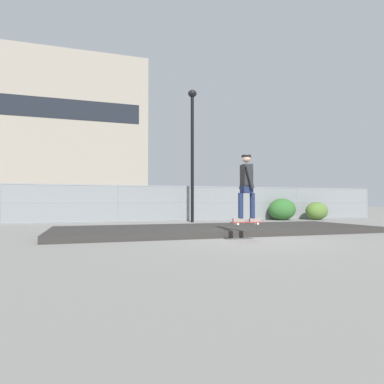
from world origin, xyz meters
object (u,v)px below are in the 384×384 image
Objects in this scene: skater at (246,184)px; parked_car_near at (62,205)px; street_lamp at (192,139)px; shrub_center at (317,211)px; shrub_left at (282,209)px; skateboard at (247,222)px.

parked_car_near is at bearing 111.70° from skater.
shrub_center is at bearing 0.47° from street_lamp.
shrub_left is at bearing 52.83° from skater.
skater reaches higher than parked_car_near.
street_lamp is 8.65m from parked_car_near.
shrub_center is at bearing -19.16° from parked_car_near.
parked_car_near is 2.91× the size of shrub_left.
skater is at bearing -127.17° from shrub_left.
shrub_left is at bearing 4.58° from street_lamp.
skateboard is 0.53× the size of shrub_left.
skater is 14.07m from parked_car_near.
skateboard is at bearing -68.30° from parked_car_near.
street_lamp reaches higher than shrub_center.
skater is 0.38× the size of parked_car_near.
skateboard is 14.06m from parked_car_near.
shrub_center is (1.99, -0.37, -0.10)m from shrub_left.
skateboard is 0.12× the size of street_lamp.
parked_car_near is at bearing 111.70° from skateboard.
skater is 10.89m from shrub_left.
shrub_center is at bearing 44.07° from skateboard.
street_lamp reaches higher than skater.
skater is at bearing -68.30° from parked_car_near.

